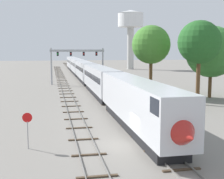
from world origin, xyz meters
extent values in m
plane|color=gray|center=(0.00, 0.00, 0.00)|extent=(400.00, 400.00, 0.00)
cube|color=slate|center=(1.28, 60.00, 0.08)|extent=(0.07, 200.00, 0.16)
cube|color=slate|center=(2.72, 60.00, 0.08)|extent=(0.07, 200.00, 0.16)
cube|color=#473828|center=(2.00, -6.00, 0.05)|extent=(2.60, 0.24, 0.10)
cube|color=#473828|center=(2.00, -2.00, 0.05)|extent=(2.60, 0.24, 0.10)
cube|color=#473828|center=(2.00, 2.00, 0.05)|extent=(2.60, 0.24, 0.10)
cube|color=#473828|center=(2.00, 6.00, 0.05)|extent=(2.60, 0.24, 0.10)
cube|color=#473828|center=(2.00, 10.00, 0.05)|extent=(2.60, 0.24, 0.10)
cube|color=#473828|center=(2.00, 14.00, 0.05)|extent=(2.60, 0.24, 0.10)
cube|color=#473828|center=(2.00, 18.00, 0.05)|extent=(2.60, 0.24, 0.10)
cube|color=#473828|center=(2.00, 22.00, 0.05)|extent=(2.60, 0.24, 0.10)
cube|color=#473828|center=(2.00, 26.00, 0.05)|extent=(2.60, 0.24, 0.10)
cube|color=#473828|center=(2.00, 30.00, 0.05)|extent=(2.60, 0.24, 0.10)
cube|color=#473828|center=(2.00, 34.00, 0.05)|extent=(2.60, 0.24, 0.10)
cube|color=#473828|center=(2.00, 38.00, 0.05)|extent=(2.60, 0.24, 0.10)
cube|color=#473828|center=(2.00, 42.00, 0.05)|extent=(2.60, 0.24, 0.10)
cube|color=#473828|center=(2.00, 46.00, 0.05)|extent=(2.60, 0.24, 0.10)
cube|color=#473828|center=(2.00, 50.00, 0.05)|extent=(2.60, 0.24, 0.10)
cube|color=#473828|center=(2.00, 54.00, 0.05)|extent=(2.60, 0.24, 0.10)
cube|color=#473828|center=(2.00, 58.00, 0.05)|extent=(2.60, 0.24, 0.10)
cube|color=#473828|center=(2.00, 62.00, 0.05)|extent=(2.60, 0.24, 0.10)
cube|color=#473828|center=(2.00, 66.00, 0.05)|extent=(2.60, 0.24, 0.10)
cube|color=#473828|center=(2.00, 70.00, 0.05)|extent=(2.60, 0.24, 0.10)
cube|color=#473828|center=(2.00, 74.00, 0.05)|extent=(2.60, 0.24, 0.10)
cube|color=#473828|center=(2.00, 78.00, 0.05)|extent=(2.60, 0.24, 0.10)
cube|color=#473828|center=(2.00, 82.00, 0.05)|extent=(2.60, 0.24, 0.10)
cube|color=#473828|center=(2.00, 86.00, 0.05)|extent=(2.60, 0.24, 0.10)
cube|color=#473828|center=(2.00, 90.00, 0.05)|extent=(2.60, 0.24, 0.10)
cube|color=#473828|center=(2.00, 94.00, 0.05)|extent=(2.60, 0.24, 0.10)
cube|color=#473828|center=(2.00, 98.00, 0.05)|extent=(2.60, 0.24, 0.10)
cube|color=#473828|center=(2.00, 102.00, 0.05)|extent=(2.60, 0.24, 0.10)
cube|color=#473828|center=(2.00, 106.00, 0.05)|extent=(2.60, 0.24, 0.10)
cube|color=#473828|center=(2.00, 110.00, 0.05)|extent=(2.60, 0.24, 0.10)
cube|color=#473828|center=(2.00, 114.00, 0.05)|extent=(2.60, 0.24, 0.10)
cube|color=#473828|center=(2.00, 118.00, 0.05)|extent=(2.60, 0.24, 0.10)
cube|color=#473828|center=(2.00, 122.00, 0.05)|extent=(2.60, 0.24, 0.10)
cube|color=#473828|center=(2.00, 126.00, 0.05)|extent=(2.60, 0.24, 0.10)
cube|color=#473828|center=(2.00, 130.00, 0.05)|extent=(2.60, 0.24, 0.10)
cube|color=#473828|center=(2.00, 134.00, 0.05)|extent=(2.60, 0.24, 0.10)
cube|color=#473828|center=(2.00, 138.00, 0.05)|extent=(2.60, 0.24, 0.10)
cube|color=#473828|center=(2.00, 142.00, 0.05)|extent=(2.60, 0.24, 0.10)
cube|color=#473828|center=(2.00, 146.00, 0.05)|extent=(2.60, 0.24, 0.10)
cube|color=#473828|center=(2.00, 150.00, 0.05)|extent=(2.60, 0.24, 0.10)
cube|color=#473828|center=(2.00, 154.00, 0.05)|extent=(2.60, 0.24, 0.10)
cube|color=#473828|center=(2.00, 158.00, 0.05)|extent=(2.60, 0.24, 0.10)
cube|color=slate|center=(-4.22, 40.00, 0.08)|extent=(0.07, 160.00, 0.16)
cube|color=slate|center=(-2.78, 40.00, 0.08)|extent=(0.07, 160.00, 0.16)
cube|color=#473828|center=(-3.50, -6.00, 0.05)|extent=(2.60, 0.24, 0.10)
cube|color=#473828|center=(-3.50, -2.00, 0.05)|extent=(2.60, 0.24, 0.10)
cube|color=#473828|center=(-3.50, 2.00, 0.05)|extent=(2.60, 0.24, 0.10)
cube|color=#473828|center=(-3.50, 6.00, 0.05)|extent=(2.60, 0.24, 0.10)
cube|color=#473828|center=(-3.50, 10.00, 0.05)|extent=(2.60, 0.24, 0.10)
cube|color=#473828|center=(-3.50, 14.00, 0.05)|extent=(2.60, 0.24, 0.10)
cube|color=#473828|center=(-3.50, 18.00, 0.05)|extent=(2.60, 0.24, 0.10)
cube|color=#473828|center=(-3.50, 22.00, 0.05)|extent=(2.60, 0.24, 0.10)
cube|color=#473828|center=(-3.50, 26.00, 0.05)|extent=(2.60, 0.24, 0.10)
cube|color=#473828|center=(-3.50, 30.00, 0.05)|extent=(2.60, 0.24, 0.10)
cube|color=#473828|center=(-3.50, 34.00, 0.05)|extent=(2.60, 0.24, 0.10)
cube|color=#473828|center=(-3.50, 38.00, 0.05)|extent=(2.60, 0.24, 0.10)
cube|color=#473828|center=(-3.50, 42.00, 0.05)|extent=(2.60, 0.24, 0.10)
cube|color=#473828|center=(-3.50, 46.00, 0.05)|extent=(2.60, 0.24, 0.10)
cube|color=#473828|center=(-3.50, 50.00, 0.05)|extent=(2.60, 0.24, 0.10)
cube|color=#473828|center=(-3.50, 54.00, 0.05)|extent=(2.60, 0.24, 0.10)
cube|color=#473828|center=(-3.50, 58.00, 0.05)|extent=(2.60, 0.24, 0.10)
cube|color=#473828|center=(-3.50, 62.00, 0.05)|extent=(2.60, 0.24, 0.10)
cube|color=#473828|center=(-3.50, 66.00, 0.05)|extent=(2.60, 0.24, 0.10)
cube|color=#473828|center=(-3.50, 70.00, 0.05)|extent=(2.60, 0.24, 0.10)
cube|color=#473828|center=(-3.50, 74.00, 0.05)|extent=(2.60, 0.24, 0.10)
cube|color=#473828|center=(-3.50, 78.00, 0.05)|extent=(2.60, 0.24, 0.10)
cube|color=#473828|center=(-3.50, 82.00, 0.05)|extent=(2.60, 0.24, 0.10)
cube|color=#473828|center=(-3.50, 86.00, 0.05)|extent=(2.60, 0.24, 0.10)
cube|color=#473828|center=(-3.50, 90.00, 0.05)|extent=(2.60, 0.24, 0.10)
cube|color=#473828|center=(-3.50, 94.00, 0.05)|extent=(2.60, 0.24, 0.10)
cube|color=#473828|center=(-3.50, 98.00, 0.05)|extent=(2.60, 0.24, 0.10)
cube|color=#473828|center=(-3.50, 102.00, 0.05)|extent=(2.60, 0.24, 0.10)
cube|color=#473828|center=(-3.50, 106.00, 0.05)|extent=(2.60, 0.24, 0.10)
cube|color=#473828|center=(-3.50, 110.00, 0.05)|extent=(2.60, 0.24, 0.10)
cube|color=#473828|center=(-3.50, 114.00, 0.05)|extent=(2.60, 0.24, 0.10)
cube|color=#473828|center=(-3.50, 118.00, 0.05)|extent=(2.60, 0.24, 0.10)
cube|color=silver|center=(2.00, 4.91, 2.90)|extent=(3.00, 21.82, 3.80)
cone|color=#B2231E|center=(2.00, -6.20, 2.50)|extent=(2.88, 2.60, 2.88)
cube|color=black|center=(2.00, -4.80, 4.04)|extent=(3.04, 1.80, 1.10)
cube|color=black|center=(2.00, 4.91, 0.50)|extent=(2.52, 19.63, 1.00)
cube|color=#B7BABF|center=(2.00, 27.72, 2.90)|extent=(3.00, 21.82, 3.80)
cube|color=black|center=(2.00, 27.72, 3.30)|extent=(3.04, 20.07, 0.90)
cube|color=black|center=(2.00, 27.72, 0.50)|extent=(2.52, 19.63, 1.00)
cube|color=#B7BABF|center=(2.00, 50.54, 2.90)|extent=(3.00, 21.82, 3.80)
cube|color=black|center=(2.00, 50.54, 3.30)|extent=(3.04, 20.07, 0.90)
cube|color=black|center=(2.00, 50.54, 0.50)|extent=(2.52, 19.63, 1.00)
cube|color=#B7BABF|center=(2.00, 73.36, 2.90)|extent=(3.00, 21.82, 3.80)
cube|color=black|center=(2.00, 73.36, 3.30)|extent=(3.04, 20.07, 0.90)
cube|color=black|center=(2.00, 73.36, 0.50)|extent=(2.52, 19.63, 1.00)
cube|color=#B7BABF|center=(2.00, 96.17, 2.90)|extent=(3.00, 21.82, 3.80)
cube|color=black|center=(2.00, 96.17, 3.30)|extent=(3.04, 20.07, 0.90)
cube|color=black|center=(2.00, 96.17, 0.50)|extent=(2.52, 19.63, 1.00)
cylinder|color=#999BA0|center=(-6.00, 45.48, 4.05)|extent=(0.36, 0.36, 8.10)
cylinder|color=#999BA0|center=(5.50, 45.48, 4.05)|extent=(0.36, 0.36, 8.10)
cube|color=#999BA0|center=(-0.25, 45.48, 7.50)|extent=(12.10, 0.36, 0.50)
cube|color=black|center=(-4.56, 45.53, 6.80)|extent=(0.44, 0.32, 0.90)
sphere|color=green|center=(-4.56, 45.34, 6.80)|extent=(0.28, 0.28, 0.28)
cube|color=black|center=(-1.69, 45.53, 6.80)|extent=(0.44, 0.32, 0.90)
sphere|color=red|center=(-1.69, 45.34, 6.80)|extent=(0.28, 0.28, 0.28)
cube|color=black|center=(1.19, 45.53, 6.80)|extent=(0.44, 0.32, 0.90)
sphere|color=red|center=(1.19, 45.34, 6.80)|extent=(0.28, 0.28, 0.28)
cube|color=black|center=(4.06, 45.53, 6.80)|extent=(0.44, 0.32, 0.90)
sphere|color=red|center=(4.06, 45.34, 6.80)|extent=(0.28, 0.28, 0.28)
cylinder|color=beige|center=(24.96, 95.18, 8.28)|extent=(2.60, 2.60, 16.56)
cylinder|color=white|center=(24.96, 95.18, 19.21)|extent=(9.93, 9.93, 5.29)
cone|color=white|center=(24.96, 95.18, 22.45)|extent=(10.13, 10.13, 1.20)
cylinder|color=gray|center=(-8.00, 0.48, 1.10)|extent=(0.08, 0.08, 2.20)
cylinder|color=red|center=(-8.00, 0.46, 2.50)|extent=(0.76, 0.03, 0.76)
cylinder|color=brown|center=(19.17, 21.81, 2.26)|extent=(0.56, 0.56, 4.51)
sphere|color=#387A33|center=(19.17, 21.81, 7.39)|extent=(8.22, 8.22, 8.22)
cylinder|color=brown|center=(14.17, 16.13, 3.33)|extent=(0.56, 0.56, 6.65)
sphere|color=#235B23|center=(14.17, 16.13, 8.76)|extent=(6.02, 6.02, 6.02)
cylinder|color=brown|center=(10.32, 25.54, 3.16)|extent=(0.56, 0.56, 6.32)
sphere|color=#427F2D|center=(10.32, 25.54, 8.56)|extent=(6.40, 6.40, 6.40)
camera|label=1|loc=(-6.09, -23.72, 7.73)|focal=49.34mm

